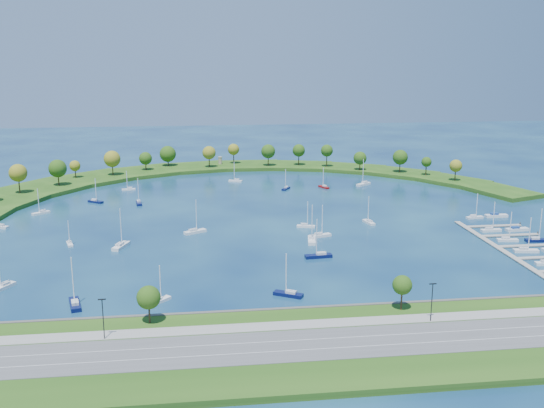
{
  "coord_description": "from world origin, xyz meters",
  "views": [
    {
      "loc": [
        -27.81,
        -254.11,
        66.97
      ],
      "look_at": [
        5.0,
        5.0,
        4.0
      ],
      "focal_mm": 41.18,
      "sensor_mm": 36.0,
      "label": 1
    }
  ],
  "objects": [
    {
      "name": "ground",
      "position": [
        0.0,
        0.0,
        0.0
      ],
      "size": [
        700.0,
        700.0,
        0.0
      ],
      "primitive_type": "plane",
      "color": "#081D47",
      "rests_on": "ground"
    },
    {
      "name": "moored_boat_1",
      "position": [
        -73.19,
        -31.98,
        0.84
      ],
      "size": [
        3.52,
        6.52,
        9.23
      ],
      "rotation": [
        0.0,
        0.0,
        5.01
      ],
      "color": "silver",
      "rests_on": "ground"
    },
    {
      "name": "moored_boat_14",
      "position": [
        -61.06,
        59.93,
        0.85
      ],
      "size": [
        7.0,
        2.96,
        9.97
      ],
      "rotation": [
        0.0,
        0.0,
        3.3
      ],
      "color": "silver",
      "rests_on": "ground"
    },
    {
      "name": "docked_boat_6",
      "position": [
        85.53,
        -47.46,
        0.88
      ],
      "size": [
        7.85,
        3.21,
        11.21
      ],
      "rotation": [
        0.0,
        0.0,
        -0.14
      ],
      "color": "silver",
      "rests_on": "ground"
    },
    {
      "name": "moored_boat_11",
      "position": [
        -73.67,
        34.27,
        0.89
      ],
      "size": [
        7.67,
        6.32,
        11.52
      ],
      "rotation": [
        0.0,
        0.0,
        5.67
      ],
      "color": "#0A113E",
      "rests_on": "ground"
    },
    {
      "name": "moored_boat_17",
      "position": [
        14.11,
        -38.99,
        0.97
      ],
      "size": [
        4.28,
        9.94,
        14.14
      ],
      "rotation": [
        0.0,
        0.0,
        4.54
      ],
      "color": "silver",
      "rests_on": "ground"
    },
    {
      "name": "moored_boat_12",
      "position": [
        -28.29,
        -22.22,
        0.94
      ],
      "size": [
        8.97,
        6.53,
        13.06
      ],
      "rotation": [
        0.0,
        0.0,
        0.51
      ],
      "color": "silver",
      "rests_on": "ground"
    },
    {
      "name": "docked_boat_4",
      "position": [
        85.51,
        -60.52,
        0.92
      ],
      "size": [
        8.72,
        3.64,
        12.43
      ],
      "rotation": [
        0.0,
        0.0,
        -0.15
      ],
      "color": "silver",
      "rests_on": "ground"
    },
    {
      "name": "moored_boat_13",
      "position": [
        -2.3,
        -90.04,
        0.92
      ],
      "size": [
        8.58,
        6.37,
        12.55
      ],
      "rotation": [
        0.0,
        0.0,
        2.61
      ],
      "color": "#0A113E",
      "rests_on": "ground"
    },
    {
      "name": "dock_system",
      "position": [
        85.3,
        -61.0,
        0.35
      ],
      "size": [
        24.28,
        82.0,
        1.6
      ],
      "color": "gray",
      "rests_on": "ground"
    },
    {
      "name": "docked_boat_9",
      "position": [
        95.97,
        -34.73,
        0.68
      ],
      "size": [
        9.19,
        3.17,
        1.84
      ],
      "rotation": [
        0.0,
        0.0,
        0.07
      ],
      "color": "silver",
      "rests_on": "ground"
    },
    {
      "name": "moored_boat_9",
      "position": [
        41.85,
        -16.89,
        0.88
      ],
      "size": [
        3.66,
        7.91,
        11.22
      ],
      "rotation": [
        0.0,
        0.0,
        1.78
      ],
      "color": "silver",
      "rests_on": "ground"
    },
    {
      "name": "docked_boat_8",
      "position": [
        85.52,
        -34.44,
        0.9
      ],
      "size": [
        8.13,
        2.6,
        11.82
      ],
      "rotation": [
        0.0,
        0.0,
        0.04
      ],
      "color": "silver",
      "rests_on": "ground"
    },
    {
      "name": "moored_boat_19",
      "position": [
        18.09,
        51.85,
        0.87
      ],
      "size": [
        5.35,
        7.18,
        10.51
      ],
      "rotation": [
        0.0,
        0.0,
        4.18
      ],
      "color": "#0A113E",
      "rests_on": "ground"
    },
    {
      "name": "moored_boat_7",
      "position": [
        13.05,
        -57.26,
        0.95
      ],
      "size": [
        9.36,
        3.33,
        13.48
      ],
      "rotation": [
        0.0,
        0.0,
        3.23
      ],
      "color": "#0A113E",
      "rests_on": "ground"
    },
    {
      "name": "moored_boat_20",
      "position": [
        -61.2,
        -90.1,
        0.96
      ],
      "size": [
        4.87,
        9.76,
        13.82
      ],
      "rotation": [
        0.0,
        0.0,
        1.82
      ],
      "color": "#0A113E",
      "rests_on": "ground"
    },
    {
      "name": "docked_boat_10",
      "position": [
        87.94,
        -14.87,
        0.87
      ],
      "size": [
        7.53,
        3.0,
        10.76
      ],
      "rotation": [
        0.0,
        0.0,
        0.13
      ],
      "color": "silver",
      "rests_on": "ground"
    },
    {
      "name": "moored_boat_10",
      "position": [
        -53.52,
        28.8,
        0.91
      ],
      "size": [
        3.54,
        8.53,
        12.16
      ],
      "rotation": [
        0.0,
        0.0,
        4.86
      ],
      "color": "#0A113E",
      "rests_on": "ground"
    },
    {
      "name": "moored_boat_16",
      "position": [
        60.08,
        57.15,
        0.97
      ],
      "size": [
        9.12,
        7.94,
        13.96
      ],
      "rotation": [
        0.0,
        0.0,
        3.8
      ],
      "color": "silver",
      "rests_on": "ground"
    },
    {
      "name": "moored_boat_0",
      "position": [
        -93.78,
        15.66,
        0.89
      ],
      "size": [
        7.32,
        6.5,
        11.28
      ],
      "rotation": [
        0.0,
        0.0,
        3.82
      ],
      "color": "silver",
      "rests_on": "ground"
    },
    {
      "name": "moored_boat_6",
      "position": [
        -54.51,
        -37.63,
        0.98
      ],
      "size": [
        5.88,
        10.02,
        14.23
      ],
      "rotation": [
        0.0,
        0.0,
        1.22
      ],
      "color": "silver",
      "rests_on": "ground"
    },
    {
      "name": "harbor_tower",
      "position": [
        -12.14,
        119.82,
        4.29
      ],
      "size": [
        2.6,
        2.6,
        4.48
      ],
      "color": "gray",
      "rests_on": "breakwater"
    },
    {
      "name": "docked_boat_11",
      "position": [
        97.86,
        -13.86,
        0.71
      ],
      "size": [
        9.5,
        2.86,
        1.93
      ],
      "rotation": [
        0.0,
        0.0,
        -0.02
      ],
      "color": "silver",
      "rests_on": "ground"
    },
    {
      "name": "south_shoreline",
      "position": [
        0.03,
        -122.88,
        1.0
      ],
      "size": [
        420.0,
        43.1,
        11.6
      ],
      "color": "#1F4612",
      "rests_on": "ground"
    },
    {
      "name": "moored_boat_4",
      "position": [
        37.94,
        53.15,
        0.87
      ],
      "size": [
        4.83,
        7.32,
        10.51
      ],
      "rotation": [
        0.0,
        0.0,
        2.01
      ],
      "color": "maroon",
      "rests_on": "ground"
    },
    {
      "name": "moored_boat_2",
      "position": [
        18.43,
        -33.37,
        0.91
      ],
      "size": [
        8.67,
        4.75,
        12.28
      ],
      "rotation": [
        0.0,
        0.0,
        0.31
      ],
      "color": "silver",
      "rests_on": "ground"
    },
    {
      "name": "moored_boat_5",
      "position": [
        -5.98,
        74.52,
        0.88
      ],
      "size": [
        7.67,
        4.63,
        10.91
      ],
      "rotation": [
        0.0,
        0.0,
        2.77
      ],
      "color": "silver",
      "rests_on": "ground"
    },
    {
      "name": "moored_boat_15",
      "position": [
        -84.52,
        -73.85,
        0.91
      ],
      "size": [
        6.2,
        8.35,
        12.22
      ],
      "rotation": [
        0.0,
        0.0,
        4.18
      ],
      "color": "silver",
      "rests_on": "ground"
    },
    {
      "name": "moored_boat_8",
      "position": [
        15.43,
        -19.58,
        0.87
      ],
      "size": [
        7.5,
        3.86,
        10.61
      ],
      "rotation": [
        0.0,
        0.0,
        6.02
      ],
      "color": "silver",
      "rests_on": "ground"
    },
    {
      "name": "breakwater_trees",
      "position": [
        -22.3,
        88.16,
        10.43
      ],
      "size": [
        235.74,
        95.23,
        14.15
      ],
      "color": "#382314",
      "rests_on": "breakwater"
    },
    {
      "name": "moored_boat_3",
      "position": [
        -38.51,
        -90.04,
        0.87
      ],
      "size": [
        6.47,
        6.59,
        10.61
      ],
      "rotation": [
        0.0,
        0.0,
        0.8
      ],
      "color": "silver",
      "rests_on": "ground"
    },
    {
      "name": "docked_boat_7",
      "position": [
        96.01,
        -49.3,
        0.92
      ],
      "size": [
        8.72,
        3.22,
        12.53
      ],
      "rotation": [
        0.0,
        0.0,
        -0.1
      ],
      "color": "#0A113E",
      "rests_on": "ground"
    },
    {
      "name": "breakwater",
      "position": [
        -46.33,
        48.72,
        0.99
      ],
      "size": [
        286.74,
        247.64,
        2.0
      ],
      "color": "#1F4612",
      "rests_on": "ground"
    }
  ]
}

